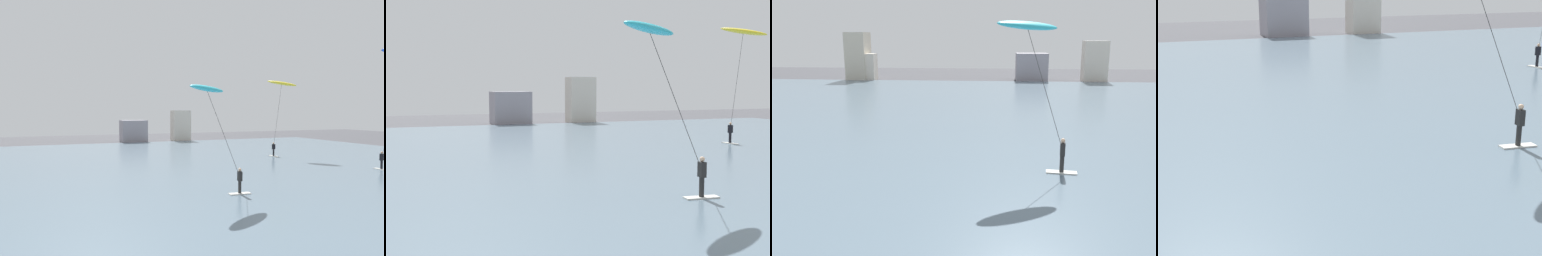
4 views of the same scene
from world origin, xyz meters
TOP-DOWN VIEW (x-y plane):
  - water_bay at (0.00, 30.37)m, footprint 84.00×52.00m
  - far_shore_buildings at (-1.88, 58.05)m, footprint 36.97×4.94m

SIDE VIEW (x-z plane):
  - water_bay at x=0.00m, z-range 0.00..0.10m
  - far_shore_buildings at x=-1.88m, z-range -0.80..6.02m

